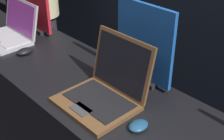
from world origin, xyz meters
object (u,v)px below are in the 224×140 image
laptop_front (11,31)px  person_bystander (41,8)px  mouse_front (25,51)px  mouse_middle (138,126)px  promo_stand_middle (143,46)px  laptop_middle (105,88)px  promo_stand_front (35,3)px

laptop_front → person_bystander: bearing=137.3°
mouse_front → mouse_middle: bearing=0.1°
mouse_front → promo_stand_middle: 0.74m
promo_stand_middle → laptop_front: bearing=-165.6°
mouse_front → person_bystander: 1.17m
mouse_front → mouse_middle: mouse_front is taller
laptop_front → mouse_middle: size_ratio=4.04×
person_bystander → laptop_front: bearing=-42.7°
mouse_middle → mouse_front: bearing=-179.9°
laptop_middle → promo_stand_middle: bearing=90.0°
promo_stand_front → mouse_middle: 1.20m
laptop_front → person_bystander: (-0.69, 0.64, -0.17)m
laptop_front → mouse_middle: bearing=-2.3°
promo_stand_middle → laptop_middle: bearing=-90.0°
mouse_front → promo_stand_middle: (0.67, 0.28, 0.17)m
mouse_front → person_bystander: (-0.94, 0.68, -0.13)m
person_bystander → mouse_front: bearing=-35.9°
laptop_front → promo_stand_middle: promo_stand_middle is taller
promo_stand_middle → person_bystander: size_ratio=0.24×
laptop_front → mouse_middle: (1.16, -0.05, -0.04)m
promo_stand_front → promo_stand_middle: (0.92, 0.04, -0.00)m
mouse_front → laptop_middle: 0.67m
promo_stand_front → promo_stand_middle: 0.92m
mouse_middle → person_bystander: person_bystander is taller
mouse_front → laptop_front: bearing=169.4°
promo_stand_front → laptop_middle: size_ratio=1.19×
laptop_middle → person_bystander: size_ratio=0.20×
promo_stand_front → mouse_middle: bearing=-11.8°
laptop_middle → laptop_front: bearing=179.3°
laptop_front → laptop_middle: size_ratio=1.07×
laptop_front → person_bystander: size_ratio=0.22×
promo_stand_front → promo_stand_middle: promo_stand_front is taller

